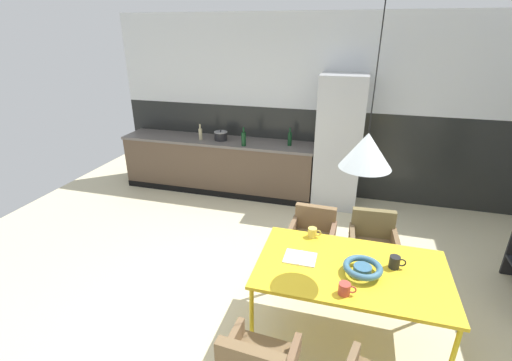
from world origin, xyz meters
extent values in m
plane|color=beige|center=(0.00, 0.00, 0.00)|extent=(8.44, 8.44, 0.00)
cube|color=black|center=(0.00, 2.87, 0.70)|extent=(6.49, 0.12, 1.41)
cube|color=silver|center=(0.00, 2.87, 2.11)|extent=(6.49, 0.12, 1.41)
cube|color=#4F3E2F|center=(-1.49, 2.51, 0.43)|extent=(3.20, 0.60, 0.85)
cube|color=#605A56|center=(-1.49, 2.51, 0.87)|extent=(3.23, 0.63, 0.04)
cube|color=black|center=(-1.49, 2.21, 0.05)|extent=(3.20, 0.01, 0.10)
cube|color=#ADAFB2|center=(0.46, 2.51, 1.00)|extent=(0.66, 0.60, 2.00)
cube|color=gold|center=(0.77, -0.22, 0.74)|extent=(1.55, 0.93, 0.03)
cylinder|color=gold|center=(0.03, 0.20, 0.36)|extent=(0.04, 0.04, 0.73)
cylinder|color=gold|center=(1.50, 0.20, 0.36)|extent=(0.04, 0.04, 0.73)
cylinder|color=gold|center=(0.03, -0.65, 0.36)|extent=(0.04, 0.04, 0.73)
cube|color=brown|center=(0.98, 0.65, 0.42)|extent=(0.51, 0.49, 0.06)
cube|color=brown|center=(0.97, 0.85, 0.62)|extent=(0.46, 0.11, 0.32)
cube|color=brown|center=(1.20, 0.66, 0.52)|extent=(0.07, 0.42, 0.14)
cube|color=brown|center=(0.76, 0.64, 0.52)|extent=(0.07, 0.42, 0.14)
cylinder|color=black|center=(1.19, 0.47, 0.20)|extent=(0.02, 0.02, 0.39)
cylinder|color=black|center=(0.79, 0.45, 0.20)|extent=(0.02, 0.02, 0.39)
cylinder|color=black|center=(1.17, 0.85, 0.20)|extent=(0.02, 0.02, 0.39)
cylinder|color=black|center=(0.77, 0.83, 0.20)|extent=(0.02, 0.02, 0.39)
cylinder|color=black|center=(1.18, 0.66, 0.01)|extent=(0.04, 0.41, 0.02)
cylinder|color=black|center=(0.78, 0.64, 0.01)|extent=(0.04, 0.41, 0.02)
cube|color=brown|center=(0.34, 0.63, 0.43)|extent=(0.50, 0.48, 0.06)
cube|color=brown|center=(0.35, 0.83, 0.60)|extent=(0.46, 0.10, 0.29)
cube|color=brown|center=(0.56, 0.62, 0.53)|extent=(0.06, 0.42, 0.14)
cube|color=brown|center=(0.12, 0.64, 0.53)|extent=(0.06, 0.42, 0.14)
cylinder|color=black|center=(0.53, 0.43, 0.20)|extent=(0.02, 0.02, 0.40)
cylinder|color=black|center=(0.13, 0.45, 0.20)|extent=(0.02, 0.02, 0.40)
cylinder|color=black|center=(0.55, 0.81, 0.20)|extent=(0.02, 0.02, 0.40)
cylinder|color=black|center=(0.15, 0.83, 0.20)|extent=(0.02, 0.02, 0.40)
cylinder|color=black|center=(0.54, 0.62, 0.01)|extent=(0.03, 0.41, 0.02)
cylinder|color=black|center=(0.14, 0.64, 0.01)|extent=(0.03, 0.41, 0.02)
cube|color=brown|center=(-0.01, -1.02, 0.50)|extent=(0.08, 0.42, 0.14)
cylinder|color=black|center=(0.02, -0.83, 0.18)|extent=(0.02, 0.02, 0.37)
cylinder|color=#33607F|center=(0.85, -0.29, 0.79)|extent=(0.14, 0.14, 0.07)
torus|color=#396781|center=(0.85, -0.29, 0.82)|extent=(0.31, 0.31, 0.05)
cube|color=white|center=(0.27, -0.21, 0.76)|extent=(0.13, 0.21, 0.01)
cube|color=white|center=(0.40, -0.21, 0.76)|extent=(0.13, 0.21, 0.01)
cube|color=beige|center=(0.34, -0.21, 0.77)|extent=(0.01, 0.21, 0.00)
cylinder|color=#B23D33|center=(0.72, -0.57, 0.80)|extent=(0.09, 0.09, 0.09)
torus|color=#B23D33|center=(0.78, -0.57, 0.81)|extent=(0.06, 0.01, 0.06)
cylinder|color=black|center=(1.10, -0.13, 0.81)|extent=(0.09, 0.09, 0.11)
torus|color=black|center=(1.15, -0.13, 0.81)|extent=(0.07, 0.01, 0.07)
cylinder|color=gold|center=(0.39, 0.16, 0.80)|extent=(0.08, 0.08, 0.09)
torus|color=gold|center=(0.44, 0.16, 0.81)|extent=(0.06, 0.01, 0.06)
cylinder|color=black|center=(-1.43, 2.50, 0.96)|extent=(0.21, 0.21, 0.13)
cylinder|color=gray|center=(-1.43, 2.50, 1.03)|extent=(0.22, 0.22, 0.01)
sphere|color=black|center=(-1.43, 2.50, 1.05)|extent=(0.02, 0.02, 0.02)
cylinder|color=#0F3319|center=(-0.97, 2.31, 1.00)|extent=(0.07, 0.07, 0.22)
cylinder|color=#0F3319|center=(-0.97, 2.31, 1.15)|extent=(0.03, 0.03, 0.08)
cylinder|color=#0F3319|center=(-0.29, 2.51, 1.00)|extent=(0.07, 0.07, 0.20)
cylinder|color=#0F3319|center=(-0.29, 2.51, 1.14)|extent=(0.02, 0.02, 0.08)
cylinder|color=tan|center=(-1.76, 2.44, 0.99)|extent=(0.06, 0.06, 0.18)
cylinder|color=tan|center=(-1.76, 2.44, 1.11)|extent=(0.03, 0.03, 0.08)
cylinder|color=black|center=(0.77, -0.27, 2.34)|extent=(0.01, 0.01, 0.86)
cone|color=silver|center=(0.77, -0.27, 1.78)|extent=(0.37, 0.37, 0.26)
camera|label=1|loc=(0.67, -2.78, 2.57)|focal=25.11mm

